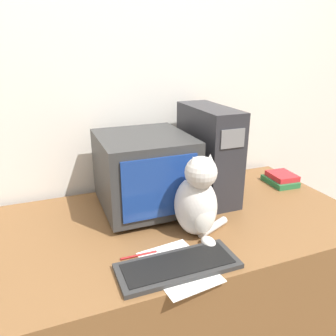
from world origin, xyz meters
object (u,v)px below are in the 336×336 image
object	(u,v)px
computer_tower	(208,153)
pen	(139,255)
keyboard	(178,266)
cat	(197,201)
book_stack	(281,179)
crt_monitor	(144,172)

from	to	relation	value
computer_tower	pen	xyz separation A→B (m)	(-0.50, -0.40, -0.23)
keyboard	cat	bearing A→B (deg)	48.60
computer_tower	keyboard	bearing A→B (deg)	-126.76
book_stack	pen	bearing A→B (deg)	-158.65
computer_tower	cat	size ratio (longest dim) A/B	1.33
book_stack	pen	size ratio (longest dim) A/B	1.37
computer_tower	book_stack	bearing A→B (deg)	-2.01
computer_tower	pen	world-z (taller)	computer_tower
keyboard	pen	size ratio (longest dim) A/B	3.10
computer_tower	pen	distance (m)	0.68
computer_tower	cat	xyz separation A→B (m)	(-0.22, -0.33, -0.09)
crt_monitor	keyboard	world-z (taller)	crt_monitor
keyboard	book_stack	xyz separation A→B (m)	(0.87, 0.50, 0.02)
keyboard	pen	bearing A→B (deg)	132.74
computer_tower	cat	world-z (taller)	computer_tower
pen	crt_monitor	bearing A→B (deg)	68.82
cat	keyboard	bearing A→B (deg)	-133.47
crt_monitor	computer_tower	size ratio (longest dim) A/B	0.96
cat	computer_tower	bearing A→B (deg)	54.07
crt_monitor	pen	world-z (taller)	crt_monitor
keyboard	cat	size ratio (longest dim) A/B	1.23
keyboard	cat	xyz separation A→B (m)	(0.17, 0.19, 0.14)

